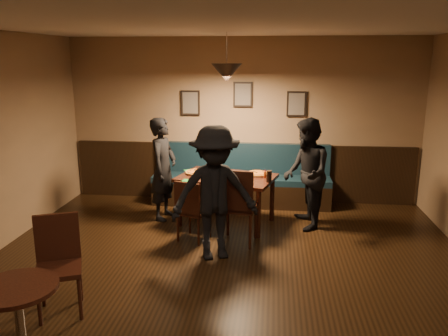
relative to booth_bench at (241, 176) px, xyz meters
name	(u,v)px	position (x,y,z in m)	size (l,w,h in m)	color
floor	(218,300)	(0.00, -3.20, -0.50)	(7.00, 7.00, 0.00)	black
ceiling	(217,18)	(0.00, -3.20, 2.30)	(7.00, 7.00, 0.00)	silver
wall_back	(243,121)	(0.00, 0.30, 0.90)	(6.00, 6.00, 0.00)	#8C704F
wainscot	(242,172)	(0.00, 0.27, 0.00)	(5.88, 0.06, 1.00)	black
booth_bench	(241,176)	(0.00, 0.00, 0.00)	(3.00, 0.60, 1.00)	#0F232D
picture_left	(190,103)	(-0.90, 0.27, 1.20)	(0.32, 0.04, 0.42)	black
picture_center	(243,94)	(0.00, 0.27, 1.35)	(0.32, 0.04, 0.42)	black
picture_right	(296,104)	(0.90, 0.27, 1.20)	(0.32, 0.04, 0.42)	black
pendant_lamp	(227,73)	(-0.15, -0.96, 1.75)	(0.44, 0.44, 0.25)	black
dining_table	(227,200)	(-0.15, -0.96, -0.13)	(1.38, 0.89, 0.74)	#33180E
chair_near_left	(194,210)	(-0.53, -1.63, -0.07)	(0.38, 0.38, 0.86)	black
chair_near_right	(239,205)	(0.09, -1.65, 0.03)	(0.47, 0.47, 1.06)	black
diner_left	(163,169)	(-1.14, -0.82, 0.29)	(0.58, 0.38, 1.58)	black
diner_right	(306,174)	(1.02, -0.98, 0.31)	(0.79, 0.62, 1.63)	black
diner_front	(215,193)	(-0.17, -2.16, 0.34)	(1.08, 0.62, 1.68)	black
pizza_a	(197,172)	(-0.61, -0.84, 0.26)	(0.36, 0.36, 0.04)	orange
pizza_b	(229,179)	(-0.08, -1.16, 0.26)	(0.36, 0.36, 0.04)	gold
pizza_c	(258,174)	(0.31, -0.82, 0.26)	(0.34, 0.34, 0.04)	#C06424
soda_glass	(269,176)	(0.48, -1.21, 0.32)	(0.08, 0.08, 0.17)	black
tabasco_bottle	(265,174)	(0.42, -0.99, 0.30)	(0.03, 0.03, 0.12)	maroon
napkin_a	(189,170)	(-0.77, -0.68, 0.24)	(0.14, 0.14, 0.01)	#207834
napkin_b	(187,180)	(-0.68, -1.26, 0.24)	(0.14, 0.14, 0.01)	#1F7527
cutlery_set	(224,183)	(-0.14, -1.35, 0.24)	(0.02, 0.21, 0.00)	silver
cafe_table	(20,325)	(-1.47, -4.37, -0.15)	(0.66, 0.66, 0.69)	black
cafe_chair_far	(58,267)	(-1.50, -3.61, -0.02)	(0.43, 0.43, 0.96)	black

